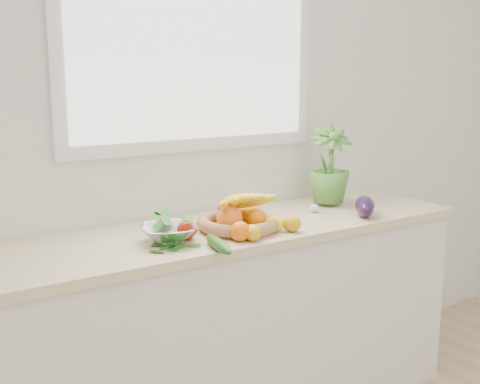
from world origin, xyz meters
TOP-DOWN VIEW (x-y plane):
  - back_wall at (0.00, 2.25)m, footprint 4.50×0.02m
  - counter_cabinet at (0.00, 1.95)m, footprint 2.20×0.58m
  - countertop at (0.00, 1.95)m, footprint 2.24×0.62m
  - window_frame at (0.00, 2.23)m, footprint 1.30×0.03m
  - window_pane at (0.00, 2.21)m, footprint 1.18×0.01m
  - orange_loose at (-0.08, 1.73)m, footprint 0.11×0.11m
  - lemon_a at (0.18, 1.73)m, footprint 0.09×0.10m
  - lemon_b at (-0.04, 1.70)m, footprint 0.07×0.09m
  - lemon_c at (0.12, 1.77)m, footprint 0.10×0.10m
  - apple at (-0.25, 1.86)m, footprint 0.09×0.09m
  - ginger at (0.06, 1.75)m, footprint 0.11×0.08m
  - garlic_a at (0.27, 1.82)m, footprint 0.05×0.05m
  - garlic_b at (0.48, 1.95)m, footprint 0.05×0.05m
  - garlic_c at (0.27, 1.83)m, footprint 0.06×0.06m
  - eggplant at (0.64, 1.77)m, footprint 0.22×0.23m
  - cucumber at (-0.22, 1.67)m, footprint 0.09×0.25m
  - radish at (-0.22, 1.67)m, footprint 0.04×0.04m
  - potted_herb at (0.65, 2.03)m, footprint 0.25×0.25m
  - fruit_basket at (0.01, 1.88)m, footprint 0.36×0.36m
  - colander_with_spinach at (-0.33, 1.86)m, footprint 0.27×0.27m

SIDE VIEW (x-z plane):
  - counter_cabinet at x=0.00m, z-range 0.00..0.86m
  - countertop at x=0.00m, z-range 0.86..0.90m
  - radish at x=-0.22m, z-range 0.90..0.93m
  - ginger at x=0.06m, z-range 0.90..0.93m
  - garlic_c at x=0.27m, z-range 0.90..0.94m
  - garlic_a at x=0.27m, z-range 0.90..0.94m
  - garlic_b at x=0.48m, z-range 0.90..0.94m
  - cucumber at x=-0.22m, z-range 0.90..0.95m
  - lemon_c at x=0.12m, z-range 0.90..0.97m
  - lemon_b at x=-0.04m, z-range 0.90..0.97m
  - lemon_a at x=0.18m, z-range 0.90..0.97m
  - apple at x=-0.25m, z-range 0.90..0.98m
  - orange_loose at x=-0.08m, z-range 0.90..0.98m
  - eggplant at x=0.64m, z-range 0.90..0.99m
  - fruit_basket at x=0.01m, z-range 0.86..1.05m
  - colander_with_spinach at x=-0.33m, z-range 0.90..1.02m
  - potted_herb at x=0.65m, z-range 0.92..1.30m
  - back_wall at x=0.00m, z-range 0.00..2.70m
  - window_frame at x=0.00m, z-range 1.20..2.30m
  - window_pane at x=0.00m, z-range 1.26..2.24m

